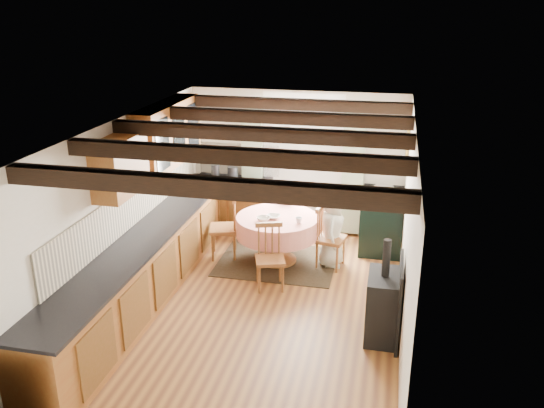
% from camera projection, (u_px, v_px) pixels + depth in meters
% --- Properties ---
extents(floor, '(3.60, 5.50, 0.00)m').
position_uv_depth(floor, '(259.00, 307.00, 7.40)').
color(floor, '#A66B30').
rests_on(floor, ground).
extents(ceiling, '(3.60, 5.50, 0.00)m').
position_uv_depth(ceiling, '(257.00, 126.00, 6.57)').
color(ceiling, white).
rests_on(ceiling, ground).
extents(wall_back, '(3.60, 0.00, 2.40)m').
position_uv_depth(wall_back, '(297.00, 162.00, 9.51)').
color(wall_back, silver).
rests_on(wall_back, ground).
extents(wall_front, '(3.60, 0.00, 2.40)m').
position_uv_depth(wall_front, '(176.00, 349.00, 4.46)').
color(wall_front, silver).
rests_on(wall_front, ground).
extents(wall_left, '(0.00, 5.50, 2.40)m').
position_uv_depth(wall_left, '(124.00, 211.00, 7.35)').
color(wall_left, silver).
rests_on(wall_left, ground).
extents(wall_right, '(0.00, 5.50, 2.40)m').
position_uv_depth(wall_right, '(407.00, 234.00, 6.62)').
color(wall_right, silver).
rests_on(wall_right, ground).
extents(beam_a, '(3.60, 0.16, 0.16)m').
position_uv_depth(beam_a, '(201.00, 186.00, 4.77)').
color(beam_a, black).
rests_on(beam_a, ceiling).
extents(beam_b, '(3.60, 0.16, 0.16)m').
position_uv_depth(beam_b, '(234.00, 156.00, 5.68)').
color(beam_b, black).
rests_on(beam_b, ceiling).
extents(beam_c, '(3.60, 0.16, 0.16)m').
position_uv_depth(beam_c, '(257.00, 134.00, 6.60)').
color(beam_c, black).
rests_on(beam_c, ceiling).
extents(beam_d, '(3.60, 0.16, 0.16)m').
position_uv_depth(beam_d, '(275.00, 117.00, 7.52)').
color(beam_d, black).
rests_on(beam_d, ceiling).
extents(beam_e, '(3.60, 0.16, 0.16)m').
position_uv_depth(beam_e, '(289.00, 104.00, 8.44)').
color(beam_e, black).
rests_on(beam_e, ceiling).
extents(splash_left, '(0.02, 4.50, 0.55)m').
position_uv_depth(splash_left, '(135.00, 203.00, 7.62)').
color(splash_left, beige).
rests_on(splash_left, wall_left).
extents(splash_back, '(1.40, 0.02, 0.55)m').
position_uv_depth(splash_back, '(239.00, 159.00, 9.69)').
color(splash_back, beige).
rests_on(splash_back, wall_back).
extents(base_cabinet_left, '(0.60, 5.30, 0.88)m').
position_uv_depth(base_cabinet_left, '(149.00, 266.00, 7.55)').
color(base_cabinet_left, brown).
rests_on(base_cabinet_left, floor).
extents(base_cabinet_back, '(1.30, 0.60, 0.88)m').
position_uv_depth(base_cabinet_back, '(233.00, 206.00, 9.70)').
color(base_cabinet_back, brown).
rests_on(base_cabinet_back, floor).
extents(worktop_left, '(0.64, 5.30, 0.04)m').
position_uv_depth(worktop_left, '(148.00, 234.00, 7.38)').
color(worktop_left, black).
rests_on(worktop_left, base_cabinet_left).
extents(worktop_back, '(1.30, 0.64, 0.04)m').
position_uv_depth(worktop_back, '(232.00, 181.00, 9.53)').
color(worktop_back, black).
rests_on(worktop_back, base_cabinet_back).
extents(wall_cabinet_glass, '(0.34, 1.80, 0.90)m').
position_uv_depth(wall_cabinet_glass, '(168.00, 134.00, 8.15)').
color(wall_cabinet_glass, brown).
rests_on(wall_cabinet_glass, wall_left).
extents(wall_cabinet_solid, '(0.34, 0.90, 0.70)m').
position_uv_depth(wall_cabinet_solid, '(120.00, 166.00, 6.80)').
color(wall_cabinet_solid, brown).
rests_on(wall_cabinet_solid, wall_left).
extents(window_frame, '(1.34, 0.03, 1.54)m').
position_uv_depth(window_frame, '(303.00, 140.00, 9.33)').
color(window_frame, white).
rests_on(window_frame, wall_back).
extents(window_pane, '(1.20, 0.01, 1.40)m').
position_uv_depth(window_pane, '(303.00, 139.00, 9.34)').
color(window_pane, white).
rests_on(window_pane, wall_back).
extents(curtain_left, '(0.35, 0.10, 2.10)m').
position_uv_depth(curtain_left, '(252.00, 167.00, 9.60)').
color(curtain_left, '#AAB9A2').
rests_on(curtain_left, wall_back).
extents(curtain_right, '(0.35, 0.10, 2.10)m').
position_uv_depth(curtain_right, '(353.00, 173.00, 9.26)').
color(curtain_right, '#AAB9A2').
rests_on(curtain_right, wall_back).
extents(curtain_rod, '(2.00, 0.03, 0.03)m').
position_uv_depth(curtain_rod, '(303.00, 104.00, 9.05)').
color(curtain_rod, black).
rests_on(curtain_rod, wall_back).
extents(wall_picture, '(0.04, 0.50, 0.60)m').
position_uv_depth(wall_picture, '(407.00, 145.00, 8.56)').
color(wall_picture, gold).
rests_on(wall_picture, wall_right).
extents(wall_plate, '(0.30, 0.02, 0.30)m').
position_uv_depth(wall_plate, '(361.00, 137.00, 9.09)').
color(wall_plate, silver).
rests_on(wall_plate, wall_back).
extents(rug, '(1.76, 1.37, 0.01)m').
position_uv_depth(rug, '(277.00, 262.00, 8.65)').
color(rug, black).
rests_on(rug, floor).
extents(dining_table, '(1.23, 1.23, 0.74)m').
position_uv_depth(dining_table, '(277.00, 240.00, 8.53)').
color(dining_table, '#F18D7D').
rests_on(dining_table, floor).
extents(chair_near, '(0.50, 0.51, 0.92)m').
position_uv_depth(chair_near, '(270.00, 258.00, 7.74)').
color(chair_near, '#9D5626').
rests_on(chair_near, floor).
extents(chair_left, '(0.55, 0.54, 1.01)m').
position_uv_depth(chair_left, '(223.00, 226.00, 8.68)').
color(chair_left, '#9D5626').
rests_on(chair_left, floor).
extents(chair_right, '(0.50, 0.49, 0.96)m').
position_uv_depth(chair_right, '(331.00, 237.00, 8.36)').
color(chair_right, '#9D5626').
rests_on(chair_right, floor).
extents(aga_range, '(0.65, 1.01, 0.93)m').
position_uv_depth(aga_range, '(382.00, 220.00, 9.02)').
color(aga_range, black).
rests_on(aga_range, floor).
extents(cast_iron_stove, '(0.38, 0.63, 1.26)m').
position_uv_depth(cast_iron_stove, '(384.00, 290.00, 6.54)').
color(cast_iron_stove, black).
rests_on(cast_iron_stove, floor).
extents(child_far, '(0.42, 0.30, 1.09)m').
position_uv_depth(child_far, '(288.00, 214.00, 9.06)').
color(child_far, '#43535A').
rests_on(child_far, floor).
extents(child_right, '(0.38, 0.57, 1.16)m').
position_uv_depth(child_right, '(332.00, 229.00, 8.38)').
color(child_right, silver).
rests_on(child_right, floor).
extents(bowl_a, '(0.21, 0.21, 0.05)m').
position_uv_depth(bowl_a, '(273.00, 217.00, 8.33)').
color(bowl_a, silver).
rests_on(bowl_a, dining_table).
extents(bowl_b, '(0.27, 0.27, 0.06)m').
position_uv_depth(bowl_b, '(263.00, 219.00, 8.24)').
color(bowl_b, silver).
rests_on(bowl_b, dining_table).
extents(cup, '(0.09, 0.09, 0.09)m').
position_uv_depth(cup, '(299.00, 220.00, 8.16)').
color(cup, silver).
rests_on(cup, dining_table).
extents(canister_tall, '(0.14, 0.14, 0.24)m').
position_uv_depth(canister_tall, '(215.00, 171.00, 9.57)').
color(canister_tall, '#262628').
rests_on(canister_tall, worktop_back).
extents(canister_wide, '(0.18, 0.18, 0.20)m').
position_uv_depth(canister_wide, '(233.00, 172.00, 9.58)').
color(canister_wide, '#262628').
rests_on(canister_wide, worktop_back).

